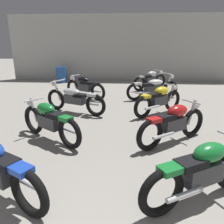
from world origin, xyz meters
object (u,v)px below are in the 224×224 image
at_px(motorcycle_left_row_4, 85,87).
at_px(oil_drum, 62,75).
at_px(motorcycle_left_row_3, 74,98).
at_px(motorcycle_right_row_3, 159,100).
at_px(motorcycle_left_row_2, 49,121).
at_px(motorcycle_right_row_5, 150,80).
at_px(motorcycle_right_row_4, 153,88).
at_px(motorcycle_right_row_1, 202,171).
at_px(motorcycle_right_row_2, 174,123).

height_order(motorcycle_left_row_4, oil_drum, motorcycle_left_row_4).
distance_m(motorcycle_left_row_3, motorcycle_right_row_3, 2.58).
bearing_deg(motorcycle_left_row_2, motorcycle_right_row_5, 64.47).
xyz_separation_m(motorcycle_left_row_2, motorcycle_left_row_3, (0.07, 2.03, -0.01)).
xyz_separation_m(motorcycle_left_row_3, motorcycle_right_row_3, (2.58, 0.02, 0.01)).
bearing_deg(motorcycle_right_row_5, motorcycle_left_row_3, -125.60).
bearing_deg(oil_drum, motorcycle_right_row_4, -36.84).
distance_m(motorcycle_left_row_2, motorcycle_left_row_3, 2.03).
bearing_deg(motorcycle_right_row_1, motorcycle_right_row_4, 90.20).
height_order(motorcycle_left_row_2, motorcycle_right_row_4, motorcycle_right_row_4).
distance_m(motorcycle_right_row_2, oil_drum, 8.66).
height_order(motorcycle_right_row_2, oil_drum, motorcycle_right_row_2).
relative_size(motorcycle_right_row_1, motorcycle_right_row_4, 0.86).
bearing_deg(motorcycle_right_row_1, motorcycle_left_row_3, 124.81).
bearing_deg(motorcycle_left_row_3, motorcycle_left_row_2, -92.06).
bearing_deg(motorcycle_right_row_5, motorcycle_left_row_4, -145.11).
bearing_deg(motorcycle_right_row_4, motorcycle_left_row_2, -124.48).
xyz_separation_m(motorcycle_right_row_1, oil_drum, (-4.63, 9.15, -0.03)).
distance_m(motorcycle_left_row_2, oil_drum, 7.63).
distance_m(motorcycle_left_row_2, motorcycle_left_row_4, 3.88).
distance_m(motorcycle_right_row_4, oil_drum, 5.76).
xyz_separation_m(motorcycle_left_row_3, motorcycle_right_row_4, (2.62, 1.90, 0.00)).
relative_size(motorcycle_right_row_3, motorcycle_right_row_5, 0.97).
bearing_deg(motorcycle_right_row_2, motorcycle_right_row_4, 89.99).
height_order(motorcycle_left_row_3, oil_drum, motorcycle_left_row_3).
xyz_separation_m(motorcycle_right_row_3, motorcycle_right_row_4, (0.04, 1.88, -0.01)).
bearing_deg(motorcycle_right_row_4, motorcycle_right_row_2, -90.01).
xyz_separation_m(motorcycle_right_row_2, motorcycle_right_row_5, (0.06, 5.73, 0.00)).
bearing_deg(motorcycle_left_row_4, motorcycle_right_row_2, -55.37).
distance_m(motorcycle_right_row_1, oil_drum, 10.26).
relative_size(motorcycle_left_row_3, motorcycle_right_row_2, 1.23).
relative_size(motorcycle_left_row_4, motorcycle_right_row_3, 1.10).
bearing_deg(motorcycle_right_row_2, motorcycle_right_row_1, -89.36).
height_order(motorcycle_left_row_3, motorcycle_right_row_3, motorcycle_left_row_3).
height_order(motorcycle_left_row_4, motorcycle_right_row_5, same).
distance_m(motorcycle_right_row_3, oil_drum, 7.03).
height_order(motorcycle_left_row_4, motorcycle_right_row_3, same).
distance_m(motorcycle_left_row_4, oil_drum, 4.01).
relative_size(motorcycle_left_row_2, motorcycle_right_row_3, 1.07).
bearing_deg(motorcycle_right_row_5, motorcycle_right_row_1, -90.33).
xyz_separation_m(motorcycle_left_row_3, motorcycle_right_row_5, (2.69, 3.75, 0.01)).
xyz_separation_m(motorcycle_left_row_4, motorcycle_right_row_2, (2.65, -3.84, 0.00)).
distance_m(motorcycle_left_row_3, oil_drum, 5.71).
xyz_separation_m(motorcycle_right_row_1, motorcycle_right_row_5, (0.04, 7.55, 0.00)).
distance_m(motorcycle_right_row_2, motorcycle_right_row_4, 3.88).
bearing_deg(motorcycle_right_row_2, motorcycle_left_row_4, 124.63).
bearing_deg(motorcycle_right_row_4, motorcycle_right_row_3, -91.15).
height_order(motorcycle_left_row_2, motorcycle_right_row_3, same).
bearing_deg(motorcycle_left_row_3, oil_drum, 110.39).
relative_size(motorcycle_right_row_3, oil_drum, 1.85).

